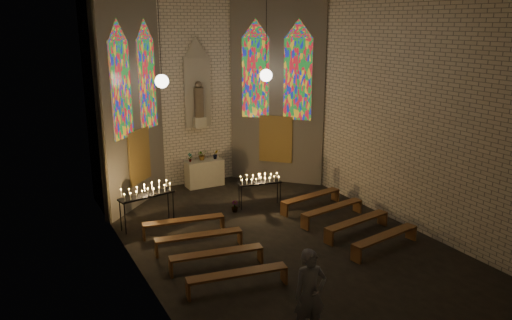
# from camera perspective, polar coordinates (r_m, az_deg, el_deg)

# --- Properties ---
(floor) EXTENTS (12.00, 12.00, 0.00)m
(floor) POSITION_cam_1_polar(r_m,az_deg,el_deg) (14.55, 2.40, -8.98)
(floor) COLOR black
(floor) RESTS_ON ground
(room) EXTENTS (8.22, 12.43, 7.00)m
(room) POSITION_cam_1_polar(r_m,az_deg,el_deg) (16.39, -3.46, 7.39)
(room) COLOR beige
(room) RESTS_ON ground
(altar) EXTENTS (1.40, 0.60, 1.00)m
(altar) POSITION_cam_1_polar(r_m,az_deg,el_deg) (18.97, -5.92, -1.49)
(altar) COLOR #BEB99B
(altar) RESTS_ON ground
(flower_vase_left) EXTENTS (0.20, 0.15, 0.34)m
(flower_vase_left) POSITION_cam_1_polar(r_m,az_deg,el_deg) (18.64, -7.56, 0.29)
(flower_vase_left) COLOR #4C723F
(flower_vase_left) RESTS_ON altar
(flower_vase_center) EXTENTS (0.38, 0.34, 0.40)m
(flower_vase_center) POSITION_cam_1_polar(r_m,az_deg,el_deg) (18.84, -6.19, 0.60)
(flower_vase_center) COLOR #4C723F
(flower_vase_center) RESTS_ON altar
(flower_vase_right) EXTENTS (0.21, 0.18, 0.36)m
(flower_vase_right) POSITION_cam_1_polar(r_m,az_deg,el_deg) (18.94, -4.64, 0.65)
(flower_vase_right) COLOR #4C723F
(flower_vase_right) RESTS_ON altar
(aisle_flower_pot) EXTENTS (0.27, 0.27, 0.38)m
(aisle_flower_pot) POSITION_cam_1_polar(r_m,az_deg,el_deg) (16.43, -2.45, -5.31)
(aisle_flower_pot) COLOR #4C723F
(aisle_flower_pot) RESTS_ON ground
(votive_stand_left) EXTENTS (1.76, 0.73, 1.26)m
(votive_stand_left) POSITION_cam_1_polar(r_m,az_deg,el_deg) (15.37, -12.42, -3.66)
(votive_stand_left) COLOR black
(votive_stand_left) RESTS_ON ground
(votive_stand_right) EXTENTS (1.50, 0.59, 1.07)m
(votive_stand_right) POSITION_cam_1_polar(r_m,az_deg,el_deg) (16.62, 0.44, -2.38)
(votive_stand_right) COLOR black
(votive_stand_right) RESTS_ON ground
(pew_left_0) EXTENTS (2.41, 0.71, 0.46)m
(pew_left_0) POSITION_cam_1_polar(r_m,az_deg,el_deg) (14.86, -8.26, -7.03)
(pew_left_0) COLOR #593619
(pew_left_0) RESTS_ON ground
(pew_right_0) EXTENTS (2.41, 0.71, 0.46)m
(pew_right_0) POSITION_cam_1_polar(r_m,az_deg,el_deg) (16.76, 6.29, -4.29)
(pew_right_0) COLOR #593619
(pew_right_0) RESTS_ON ground
(pew_left_1) EXTENTS (2.41, 0.71, 0.46)m
(pew_left_1) POSITION_cam_1_polar(r_m,az_deg,el_deg) (13.82, -6.54, -8.76)
(pew_left_1) COLOR #593619
(pew_left_1) RESTS_ON ground
(pew_right_1) EXTENTS (2.41, 0.71, 0.46)m
(pew_right_1) POSITION_cam_1_polar(r_m,az_deg,el_deg) (15.85, 8.73, -5.57)
(pew_right_1) COLOR #593619
(pew_right_1) RESTS_ON ground
(pew_left_2) EXTENTS (2.41, 0.71, 0.46)m
(pew_left_2) POSITION_cam_1_polar(r_m,az_deg,el_deg) (12.82, -4.52, -10.75)
(pew_left_2) COLOR #593619
(pew_left_2) RESTS_ON ground
(pew_right_2) EXTENTS (2.41, 0.71, 0.46)m
(pew_right_2) POSITION_cam_1_polar(r_m,az_deg,el_deg) (14.98, 11.47, -7.00)
(pew_right_2) COLOR #593619
(pew_right_2) RESTS_ON ground
(pew_left_3) EXTENTS (2.41, 0.71, 0.46)m
(pew_left_3) POSITION_cam_1_polar(r_m,az_deg,el_deg) (11.85, -2.14, -13.05)
(pew_left_3) COLOR #593619
(pew_left_3) RESTS_ON ground
(pew_right_3) EXTENTS (2.41, 0.71, 0.46)m
(pew_right_3) POSITION_cam_1_polar(r_m,az_deg,el_deg) (14.16, 14.56, -8.57)
(pew_right_3) COLOR #593619
(pew_right_3) RESTS_ON ground
(visitor) EXTENTS (0.74, 0.55, 1.85)m
(visitor) POSITION_cam_1_polar(r_m,az_deg,el_deg) (10.09, 6.18, -15.02)
(visitor) COLOR #53555E
(visitor) RESTS_ON ground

